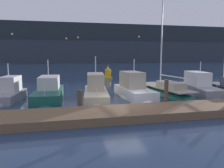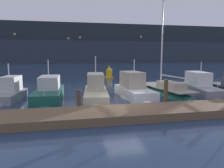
{
  "view_description": "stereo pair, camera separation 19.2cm",
  "coord_description": "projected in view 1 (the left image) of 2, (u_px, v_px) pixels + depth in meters",
  "views": [
    {
      "loc": [
        -3.89,
        -13.3,
        3.54
      ],
      "look_at": [
        0.0,
        3.8,
        1.2
      ],
      "focal_mm": 35.0,
      "sensor_mm": 36.0,
      "label": 1
    },
    {
      "loc": [
        -3.71,
        -13.34,
        3.54
      ],
      "look_at": [
        0.0,
        3.8,
        1.2
      ],
      "focal_mm": 35.0,
      "sensor_mm": 36.0,
      "label": 2
    }
  ],
  "objects": [
    {
      "name": "motorboat_berth_3",
      "position": [
        10.0,
        97.0,
        17.1
      ],
      "size": [
        2.21,
        4.91,
        3.56
      ],
      "color": "gray",
      "rests_on": "ground"
    },
    {
      "name": "motorboat_berth_5",
      "position": [
        96.0,
        94.0,
        17.71
      ],
      "size": [
        2.75,
        6.85,
        3.98
      ],
      "color": "beige",
      "rests_on": "ground"
    },
    {
      "name": "sailboat_berth_7",
      "position": [
        164.0,
        93.0,
        19.55
      ],
      "size": [
        3.14,
        8.43,
        11.18
      ],
      "color": "#195647",
      "rests_on": "ground"
    },
    {
      "name": "motorboat_berth_6",
      "position": [
        134.0,
        93.0,
        18.31
      ],
      "size": [
        2.39,
        6.05,
        3.82
      ],
      "color": "white",
      "rests_on": "ground"
    },
    {
      "name": "dock",
      "position": [
        133.0,
        113.0,
        12.59
      ],
      "size": [
        36.66,
        2.8,
        0.45
      ],
      "primitive_type": "cube",
      "color": "brown",
      "rests_on": "ground"
    },
    {
      "name": "mooring_pile_2",
      "position": [
        80.0,
        101.0,
        13.49
      ],
      "size": [
        0.28,
        0.28,
        1.41
      ],
      "primitive_type": "cylinder",
      "color": "#4C3D2D",
      "rests_on": "ground"
    },
    {
      "name": "mooring_pile_3",
      "position": [
        166.0,
        93.0,
        14.73
      ],
      "size": [
        0.28,
        0.28,
        1.91
      ],
      "primitive_type": "cylinder",
      "color": "#4C3D2D",
      "rests_on": "ground"
    },
    {
      "name": "ground_plane",
      "position": [
        125.0,
        110.0,
        14.17
      ],
      "size": [
        400.0,
        400.0,
        0.0
      ],
      "primitive_type": "plane",
      "color": "navy"
    },
    {
      "name": "hillside_backdrop",
      "position": [
        76.0,
        45.0,
        105.64
      ],
      "size": [
        240.0,
        23.0,
        18.2
      ],
      "color": "#232B33",
      "rests_on": "ground"
    },
    {
      "name": "motorboat_berth_4",
      "position": [
        49.0,
        95.0,
        17.53
      ],
      "size": [
        2.51,
        6.71,
        3.62
      ],
      "color": "#195647",
      "rests_on": "ground"
    },
    {
      "name": "motorboat_berth_8",
      "position": [
        199.0,
        90.0,
        19.9
      ],
      "size": [
        3.08,
        6.94,
        3.52
      ],
      "color": "gray",
      "rests_on": "ground"
    },
    {
      "name": "channel_buoy",
      "position": [
        108.0,
        73.0,
        33.84
      ],
      "size": [
        1.45,
        1.45,
        1.94
      ],
      "color": "gold",
      "rests_on": "ground"
    }
  ]
}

